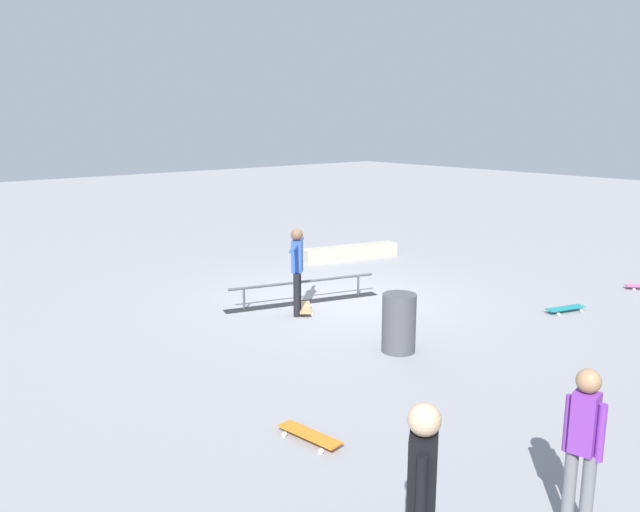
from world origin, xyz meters
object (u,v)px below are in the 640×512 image
at_px(skate_ledge, 350,252).
at_px(loose_skateboard_orange, 309,435).
at_px(skateboard_main, 305,308).
at_px(loose_skateboard_teal, 566,308).
at_px(bystander_purple_shirt, 583,442).
at_px(bystander_black_shirt, 421,502).
at_px(trash_bin, 399,323).
at_px(skater_main, 297,265).
at_px(grind_rail, 303,293).

bearing_deg(skate_ledge, loose_skateboard_orange, 44.65).
bearing_deg(skateboard_main, loose_skateboard_teal, 86.36).
relative_size(skate_ledge, skateboard_main, 3.33).
relative_size(bystander_purple_shirt, loose_skateboard_orange, 1.80).
height_order(skateboard_main, bystander_black_shirt, bystander_black_shirt).
xyz_separation_m(skate_ledge, trash_bin, (3.85, 5.26, 0.28)).
xyz_separation_m(skate_ledge, skateboard_main, (3.67, 2.76, -0.10)).
relative_size(skateboard_main, loose_skateboard_orange, 0.93).
bearing_deg(loose_skateboard_orange, skater_main, -44.72).
xyz_separation_m(bystander_black_shirt, bystander_purple_shirt, (-1.77, 0.21, -0.09)).
bearing_deg(skate_ledge, bystander_purple_shirt, 57.52).
relative_size(skate_ledge, bystander_purple_shirt, 1.71).
relative_size(loose_skateboard_teal, trash_bin, 0.92).
distance_m(grind_rail, skate_ledge, 4.03).
bearing_deg(skater_main, loose_skateboard_orange, 10.22).
bearing_deg(bystander_purple_shirt, skate_ledge, -42.58).
xyz_separation_m(skateboard_main, bystander_black_shirt, (3.96, 6.23, 0.85)).
xyz_separation_m(loose_skateboard_teal, loose_skateboard_orange, (6.58, 0.68, 0.00)).
distance_m(bystander_black_shirt, trash_bin, 5.33).
distance_m(grind_rail, loose_skateboard_teal, 4.86).
bearing_deg(skateboard_main, trash_bin, 32.69).
distance_m(skater_main, skateboard_main, 0.88).
distance_m(skate_ledge, skateboard_main, 4.59).
distance_m(skate_ledge, bystander_black_shirt, 11.82).
xyz_separation_m(skateboard_main, loose_skateboard_orange, (2.94, 3.77, 0.00)).
xyz_separation_m(loose_skateboard_orange, trash_bin, (-2.77, -1.27, 0.38)).
distance_m(bystander_black_shirt, loose_skateboard_orange, 2.79).
bearing_deg(loose_skateboard_orange, loose_skateboard_teal, -92.52).
relative_size(skate_ledge, skater_main, 1.60).
xyz_separation_m(grind_rail, bystander_purple_shirt, (2.54, 6.92, 0.64)).
bearing_deg(skate_ledge, bystander_black_shirt, 49.69).
bearing_deg(loose_skateboard_orange, trash_bin, -73.74).
relative_size(bystander_black_shirt, loose_skateboard_teal, 1.99).
bearing_deg(loose_skateboard_teal, loose_skateboard_orange, -157.68).
height_order(skate_ledge, bystander_black_shirt, bystander_black_shirt).
relative_size(grind_rail, bystander_purple_shirt, 2.07).
bearing_deg(skate_ledge, grind_rail, 34.47).
relative_size(loose_skateboard_teal, loose_skateboard_orange, 1.00).
bearing_deg(bystander_purple_shirt, loose_skateboard_orange, 5.65).
relative_size(skater_main, bystander_black_shirt, 0.97).
bearing_deg(bystander_black_shirt, loose_skateboard_orange, 29.15).
relative_size(bystander_black_shirt, trash_bin, 1.82).
relative_size(grind_rail, trash_bin, 3.42).
bearing_deg(skate_ledge, skater_main, 36.04).
xyz_separation_m(bystander_black_shirt, loose_skateboard_teal, (-7.59, -3.14, -0.85)).
height_order(bystander_black_shirt, loose_skateboard_orange, bystander_black_shirt).
distance_m(skateboard_main, bystander_purple_shirt, 6.85).
bearing_deg(grind_rail, skate_ledge, -129.63).
relative_size(skater_main, bystander_purple_shirt, 1.07).
distance_m(skateboard_main, trash_bin, 2.54).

